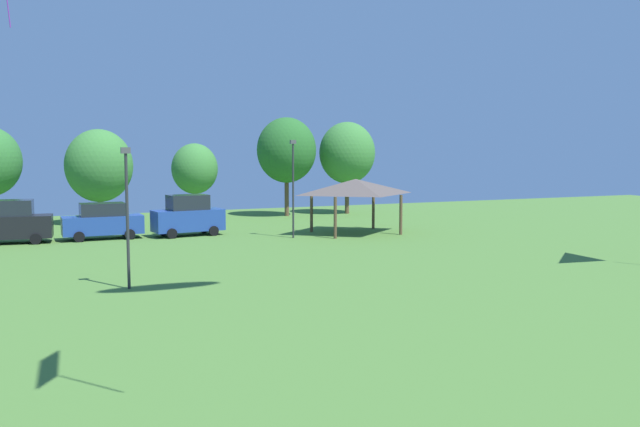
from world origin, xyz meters
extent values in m
cylinder|color=purple|center=(-8.41, 34.46, 11.81)|extent=(0.18, 0.23, 1.40)
cube|color=black|center=(-8.87, 43.26, 0.98)|extent=(4.82, 2.25, 1.33)
cube|color=#1E232D|center=(-8.87, 43.26, 2.11)|extent=(2.72, 1.89, 0.93)
cylinder|color=black|center=(-7.52, 42.23, 0.32)|extent=(0.66, 0.28, 0.64)
cylinder|color=black|center=(-7.34, 44.00, 0.32)|extent=(0.66, 0.28, 0.64)
cube|color=#234299|center=(-3.66, 43.11, 0.89)|extent=(4.79, 1.80, 1.13)
cube|color=#1E232D|center=(-3.66, 43.11, 1.85)|extent=(2.64, 1.63, 0.79)
cylinder|color=black|center=(-2.17, 42.26, 0.32)|extent=(0.64, 0.23, 0.64)
cylinder|color=black|center=(-2.19, 44.00, 0.32)|extent=(0.64, 0.23, 0.64)
cylinder|color=black|center=(-5.13, 42.22, 0.32)|extent=(0.64, 0.23, 0.64)
cylinder|color=black|center=(-5.15, 43.97, 0.32)|extent=(0.64, 0.23, 0.64)
cube|color=#234299|center=(1.55, 42.64, 1.00)|extent=(4.62, 2.26, 1.36)
cube|color=#1E232D|center=(1.55, 42.64, 2.16)|extent=(2.62, 1.89, 0.95)
cylinder|color=black|center=(3.02, 41.92, 0.32)|extent=(0.66, 0.29, 0.64)
cylinder|color=black|center=(2.82, 43.67, 0.32)|extent=(0.66, 0.29, 0.64)
cylinder|color=black|center=(0.28, 41.61, 0.32)|extent=(0.66, 0.29, 0.64)
cylinder|color=black|center=(0.08, 43.35, 0.32)|extent=(0.66, 0.29, 0.64)
cylinder|color=brown|center=(9.61, 37.56, 1.30)|extent=(0.20, 0.20, 2.60)
cylinder|color=brown|center=(14.32, 37.56, 1.30)|extent=(0.20, 0.20, 2.60)
cylinder|color=brown|center=(9.61, 41.31, 1.30)|extent=(0.20, 0.20, 2.60)
cylinder|color=brown|center=(14.32, 41.31, 1.30)|extent=(0.20, 0.20, 2.60)
pyramid|color=#564C47|center=(11.96, 39.44, 3.10)|extent=(6.10, 4.85, 1.00)
cylinder|color=#2D2D33|center=(-4.41, 27.02, 2.68)|extent=(0.12, 0.12, 5.36)
cube|color=#4C4C51|center=(-4.41, 27.02, 5.48)|extent=(0.36, 0.20, 0.24)
cylinder|color=#2D2D33|center=(7.33, 38.90, 2.94)|extent=(0.12, 0.12, 5.87)
cube|color=#4C4C51|center=(7.33, 38.90, 5.99)|extent=(0.36, 0.20, 0.24)
cylinder|color=brown|center=(-2.87, 52.00, 1.26)|extent=(0.36, 0.36, 2.51)
ellipsoid|color=#3D7F38|center=(-2.87, 52.00, 4.34)|extent=(4.88, 4.88, 5.37)
cylinder|color=brown|center=(4.82, 54.33, 1.29)|extent=(0.36, 0.36, 2.57)
ellipsoid|color=#3D7F38|center=(4.82, 54.33, 3.98)|extent=(3.75, 3.75, 4.12)
cylinder|color=brown|center=(12.06, 52.30, 1.82)|extent=(0.36, 0.36, 3.64)
ellipsoid|color=#286628|center=(12.06, 52.30, 5.48)|extent=(4.92, 4.92, 5.41)
cylinder|color=brown|center=(17.60, 52.17, 1.73)|extent=(0.36, 0.36, 3.45)
ellipsoid|color=#3D7F38|center=(17.60, 52.17, 5.25)|extent=(4.81, 4.81, 5.29)
camera|label=1|loc=(-8.20, -0.29, 5.50)|focal=38.00mm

